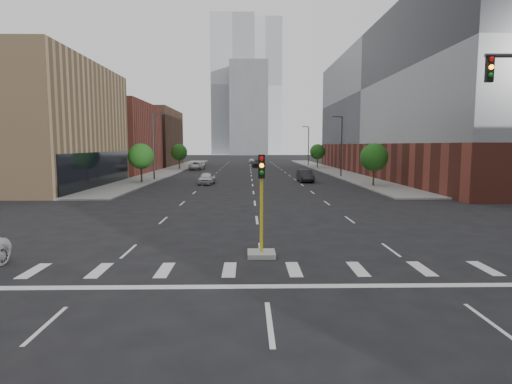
{
  "coord_description": "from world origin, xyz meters",
  "views": [
    {
      "loc": [
        -0.59,
        -9.11,
        4.8
      ],
      "look_at": [
        -0.18,
        11.77,
        2.5
      ],
      "focal_mm": 30.0,
      "sensor_mm": 36.0,
      "label": 1
    }
  ],
  "objects_px": {
    "median_traffic_signal": "(261,234)",
    "car_distant": "(252,161)",
    "car_far_left": "(197,166)",
    "car_deep_right": "(259,163)",
    "car_near_left": "(207,178)",
    "car_mid_right": "(305,176)"
  },
  "relations": [
    {
      "from": "car_far_left",
      "to": "median_traffic_signal",
      "type": "bearing_deg",
      "value": -77.87
    },
    {
      "from": "car_far_left",
      "to": "car_distant",
      "type": "xyz_separation_m",
      "value": [
        10.97,
        29.01,
        -0.11
      ]
    },
    {
      "from": "median_traffic_signal",
      "to": "car_far_left",
      "type": "height_order",
      "value": "median_traffic_signal"
    },
    {
      "from": "car_far_left",
      "to": "car_deep_right",
      "type": "relative_size",
      "value": 0.95
    },
    {
      "from": "car_near_left",
      "to": "car_far_left",
      "type": "distance_m",
      "value": 31.58
    },
    {
      "from": "car_near_left",
      "to": "car_deep_right",
      "type": "relative_size",
      "value": 0.72
    },
    {
      "from": "median_traffic_signal",
      "to": "car_near_left",
      "type": "bearing_deg",
      "value": 99.32
    },
    {
      "from": "median_traffic_signal",
      "to": "car_near_left",
      "type": "xyz_separation_m",
      "value": [
        -5.63,
        34.35,
        -0.25
      ]
    },
    {
      "from": "median_traffic_signal",
      "to": "car_distant",
      "type": "xyz_separation_m",
      "value": [
        0.47,
        94.56,
        -0.3
      ]
    },
    {
      "from": "car_near_left",
      "to": "car_deep_right",
      "type": "distance_m",
      "value": 41.61
    },
    {
      "from": "car_near_left",
      "to": "car_deep_right",
      "type": "bearing_deg",
      "value": 84.26
    },
    {
      "from": "car_far_left",
      "to": "car_distant",
      "type": "height_order",
      "value": "car_far_left"
    },
    {
      "from": "car_distant",
      "to": "car_far_left",
      "type": "bearing_deg",
      "value": -111.93
    },
    {
      "from": "car_near_left",
      "to": "car_distant",
      "type": "relative_size",
      "value": 1.08
    },
    {
      "from": "car_far_left",
      "to": "car_mid_right",
      "type": "bearing_deg",
      "value": -55.16
    },
    {
      "from": "car_near_left",
      "to": "car_mid_right",
      "type": "bearing_deg",
      "value": 18.62
    },
    {
      "from": "car_deep_right",
      "to": "car_far_left",
      "type": "bearing_deg",
      "value": -133.33
    },
    {
      "from": "car_mid_right",
      "to": "car_far_left",
      "type": "bearing_deg",
      "value": 120.18
    },
    {
      "from": "median_traffic_signal",
      "to": "car_distant",
      "type": "relative_size",
      "value": 1.11
    },
    {
      "from": "car_mid_right",
      "to": "car_far_left",
      "type": "distance_m",
      "value": 33.05
    },
    {
      "from": "car_mid_right",
      "to": "car_distant",
      "type": "xyz_separation_m",
      "value": [
        -6.45,
        57.09,
        -0.13
      ]
    },
    {
      "from": "median_traffic_signal",
      "to": "car_mid_right",
      "type": "bearing_deg",
      "value": 79.53
    }
  ]
}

